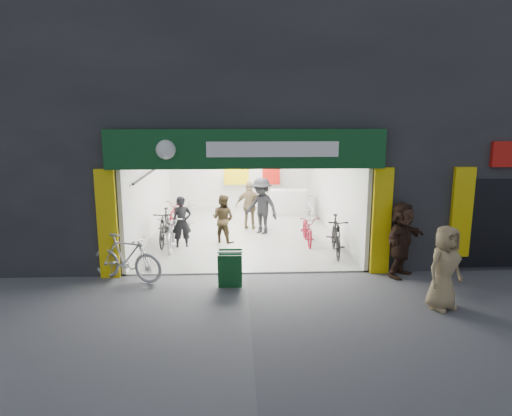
{
  "coord_description": "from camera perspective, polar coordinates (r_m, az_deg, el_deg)",
  "views": [
    {
      "loc": [
        -0.27,
        -10.57,
        3.82
      ],
      "look_at": [
        0.3,
        1.5,
        1.34
      ],
      "focal_mm": 32.0,
      "sensor_mm": 36.0,
      "label": 1
    }
  ],
  "objects": [
    {
      "name": "bike_left_back",
      "position": [
        15.55,
        -8.3,
        -0.92
      ],
      "size": [
        0.56,
        1.61,
        0.95
      ],
      "primitive_type": "imported",
      "rotation": [
        0.0,
        0.0,
        0.07
      ],
      "color": "#A3A4A8",
      "rests_on": "ground"
    },
    {
      "name": "bike_left_midback",
      "position": [
        16.54,
        -9.73,
        -0.37
      ],
      "size": [
        0.87,
        1.73,
        0.87
      ],
      "primitive_type": "imported",
      "rotation": [
        0.0,
        0.0,
        -0.18
      ],
      "color": "maroon",
      "rests_on": "ground"
    },
    {
      "name": "bike_right_front",
      "position": [
        12.72,
        9.97,
        -3.46
      ],
      "size": [
        0.71,
        1.88,
        1.1
      ],
      "primitive_type": "imported",
      "rotation": [
        0.0,
        0.0,
        -0.11
      ],
      "color": "black",
      "rests_on": "ground"
    },
    {
      "name": "bike_right_mid",
      "position": [
        13.76,
        6.46,
        -2.65
      ],
      "size": [
        0.63,
        1.71,
        0.89
      ],
      "primitive_type": "imported",
      "rotation": [
        0.0,
        0.0,
        -0.02
      ],
      "color": "maroon",
      "rests_on": "ground"
    },
    {
      "name": "parked_bike",
      "position": [
        11.07,
        -15.89,
        -5.99
      ],
      "size": [
        1.92,
        1.18,
        1.12
      ],
      "primitive_type": "imported",
      "rotation": [
        0.0,
        0.0,
        1.19
      ],
      "color": "#B0B1B5",
      "rests_on": "ground"
    },
    {
      "name": "bike_left_midfront",
      "position": [
        13.79,
        -11.32,
        -2.38
      ],
      "size": [
        0.55,
        1.8,
        1.08
      ],
      "primitive_type": "imported",
      "rotation": [
        0.0,
        0.0,
        -0.02
      ],
      "color": "black",
      "rests_on": "ground"
    },
    {
      "name": "customer_d",
      "position": [
        15.22,
        -0.75,
        0.28
      ],
      "size": [
        1.02,
        0.55,
        1.66
      ],
      "primitive_type": "imported",
      "rotation": [
        0.0,
        0.0,
        2.98
      ],
      "color": "#856F4D",
      "rests_on": "ground"
    },
    {
      "name": "customer_c",
      "position": [
        14.63,
        0.7,
        0.19
      ],
      "size": [
        1.36,
        1.29,
        1.85
      ],
      "primitive_type": "imported",
      "rotation": [
        0.0,
        0.0,
        -0.69
      ],
      "color": "black",
      "rests_on": "ground"
    },
    {
      "name": "building",
      "position": [
        15.61,
        1.67,
        13.43
      ],
      "size": [
        17.0,
        10.27,
        8.0
      ],
      "color": "#232326",
      "rests_on": "ground"
    },
    {
      "name": "sandwich_board",
      "position": [
        10.28,
        -3.25,
        -7.53
      ],
      "size": [
        0.56,
        0.56,
        0.82
      ],
      "rotation": [
        0.0,
        0.0,
        -0.03
      ],
      "color": "#10431D",
      "rests_on": "ground"
    },
    {
      "name": "customer_a",
      "position": [
        13.32,
        -9.24,
        -1.82
      ],
      "size": [
        0.6,
        0.44,
        1.52
      ],
      "primitive_type": "imported",
      "rotation": [
        0.0,
        0.0,
        0.15
      ],
      "color": "black",
      "rests_on": "ground"
    },
    {
      "name": "bike_right_back",
      "position": [
        16.93,
        6.75,
        0.27
      ],
      "size": [
        0.49,
        1.71,
        1.03
      ],
      "primitive_type": "imported",
      "rotation": [
        0.0,
        0.0,
        -0.0
      ],
      "color": "#B5B5BA",
      "rests_on": "ground"
    },
    {
      "name": "customer_b",
      "position": [
        13.74,
        -4.15,
        -1.37
      ],
      "size": [
        0.9,
        0.83,
        1.48
      ],
      "primitive_type": "imported",
      "rotation": [
        0.0,
        0.0,
        2.65
      ],
      "color": "#392C1A",
      "rests_on": "ground"
    },
    {
      "name": "bike_left_front",
      "position": [
        13.35,
        -10.41,
        -2.92
      ],
      "size": [
        0.75,
        1.98,
        1.03
      ],
      "primitive_type": "imported",
      "rotation": [
        0.0,
        0.0,
        0.04
      ],
      "color": "#B1B1B5",
      "rests_on": "ground"
    },
    {
      "name": "pedestrian_near",
      "position": [
        9.81,
        22.5,
        -6.92
      ],
      "size": [
        0.99,
        0.86,
        1.71
      ],
      "primitive_type": "imported",
      "rotation": [
        0.0,
        0.0,
        0.47
      ],
      "color": "#907A54",
      "rests_on": "ground"
    },
    {
      "name": "ground",
      "position": [
        11.24,
        -1.19,
        -8.26
      ],
      "size": [
        60.0,
        60.0,
        0.0
      ],
      "primitive_type": "plane",
      "color": "#56565B",
      "rests_on": "ground"
    },
    {
      "name": "pedestrian_far",
      "position": [
        11.38,
        17.74,
        -3.78
      ],
      "size": [
        1.56,
        1.57,
        1.81
      ],
      "primitive_type": "imported",
      "rotation": [
        0.0,
        0.0,
        0.79
      ],
      "color": "#342117",
      "rests_on": "ground"
    }
  ]
}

